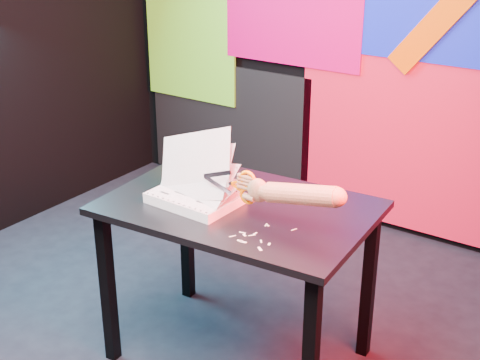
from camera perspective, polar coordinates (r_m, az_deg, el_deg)
The scene contains 7 objects.
room at distance 2.85m, azimuth -6.31°, elevation 11.53°, with size 3.01×3.01×2.71m.
backdrop at distance 4.10m, azimuth 8.19°, elevation 9.28°, with size 2.88×0.05×2.08m.
work_table at distance 2.78m, azimuth -0.10°, elevation -4.03°, with size 1.13×0.80×0.75m.
printout_stack at distance 2.75m, azimuth -3.85°, elevation -1.32°, with size 0.41×0.27×0.33m.
scissors at distance 2.55m, azimuth 0.34°, elevation -0.56°, with size 0.24×0.02×0.14m.
hand_forearm at distance 2.43m, azimuth 4.63°, elevation -1.17°, with size 0.44×0.08×0.14m.
paper_clippings at distance 2.47m, azimuth 1.29°, elevation -4.91°, with size 0.18×0.23×0.00m.
Camera 1 is at (1.83, -2.11, 1.90)m, focal length 50.00 mm.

